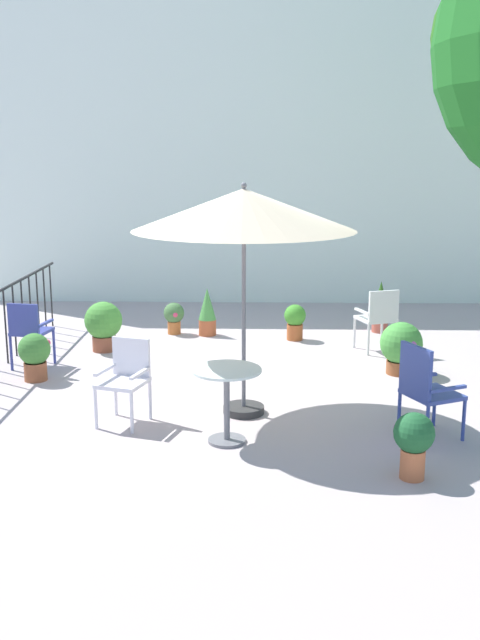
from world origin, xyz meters
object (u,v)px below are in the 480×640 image
potted_plant_3 (207,312)px  potted_plant_4 (174,316)px  patio_chair_2 (379,315)px  potted_plant_0 (35,354)px  potted_plant_7 (380,305)px  patio_chair_0 (29,329)px  patio_chair_1 (126,375)px  cafe_table_0 (227,392)px  potted_plant_1 (295,320)px  patio_umbrella_0 (244,211)px  potted_plant_2 (401,346)px  potted_plant_5 (414,439)px  potted_plant_6 (103,324)px  patio_chair_3 (425,386)px

potted_plant_3 → potted_plant_4: (-0.52, 0.07, -0.08)m
patio_chair_2 → potted_plant_0: bearing=-161.6°
potted_plant_7 → potted_plant_4: bearing=-176.3°
patio_chair_0 → patio_chair_1: bearing=-50.2°
cafe_table_0 → patio_chair_0: patio_chair_0 is taller
potted_plant_1 → potted_plant_4: 1.87m
cafe_table_0 → potted_plant_1: cafe_table_0 is taller
patio_umbrella_0 → potted_plant_4: (-1.15, 3.56, -1.87)m
patio_umbrella_0 → cafe_table_0: bearing=-100.0°
potted_plant_2 → potted_plant_5: potted_plant_2 is taller
cafe_table_0 → potted_plant_5: cafe_table_0 is taller
potted_plant_2 → cafe_table_0: bearing=-131.9°
cafe_table_0 → potted_plant_5: 1.81m
potted_plant_7 → cafe_table_0: bearing=-115.4°
potted_plant_2 → patio_umbrella_0: bearing=-142.1°
patio_umbrella_0 → potted_plant_2: patio_umbrella_0 is taller
potted_plant_0 → potted_plant_6: 1.53m
patio_umbrella_0 → cafe_table_0: patio_umbrella_0 is taller
patio_chair_1 → potted_plant_7: (3.25, 4.06, -0.08)m
potted_plant_0 → potted_plant_3: potted_plant_3 is taller
cafe_table_0 → potted_plant_7: (2.19, 4.60, -0.08)m
potted_plant_5 → potted_plant_7: size_ratio=0.74×
patio_umbrella_0 → cafe_table_0: size_ratio=3.32×
patio_umbrella_0 → potted_plant_3: patio_umbrella_0 is taller
cafe_table_0 → potted_plant_0: (-2.44, 1.94, -0.18)m
patio_chair_2 → potted_plant_1: 1.33m
patio_chair_1 → potted_plant_2: patio_chair_1 is taller
cafe_table_0 → potted_plant_3: 4.35m
patio_chair_3 → potted_plant_1: (-1.08, 3.90, -0.23)m
potted_plant_1 → cafe_table_0: bearing=-101.7°
patio_chair_3 → potted_plant_4: 5.14m
patio_chair_3 → cafe_table_0: bearing=-175.1°
patio_chair_2 → patio_chair_3: patio_chair_3 is taller
patio_chair_3 → potted_plant_5: 1.01m
patio_chair_3 → potted_plant_5: (-0.29, -0.95, -0.18)m
patio_chair_2 → potted_plant_4: patio_chair_2 is taller
potted_plant_7 → potted_plant_0: bearing=-150.1°
potted_plant_0 → patio_chair_3: bearing=-22.1°
potted_plant_3 → patio_chair_0: bearing=-139.2°
cafe_table_0 → potted_plant_6: size_ratio=1.05×
cafe_table_0 → patio_chair_2: bearing=59.9°
potted_plant_2 → potted_plant_3: bearing=142.5°
cafe_table_0 → patio_chair_2: size_ratio=0.82×
patio_chair_3 → potted_plant_4: bearing=124.7°
patio_chair_2 → patio_umbrella_0: bearing=-125.3°
patio_chair_3 → potted_plant_0: bearing=157.9°
potted_plant_0 → potted_plant_7: 5.33m
patio_umbrella_0 → potted_plant_0: bearing=156.7°
patio_chair_2 → potted_plant_6: size_ratio=1.28×
patio_chair_2 → potted_plant_1: size_ratio=1.67×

